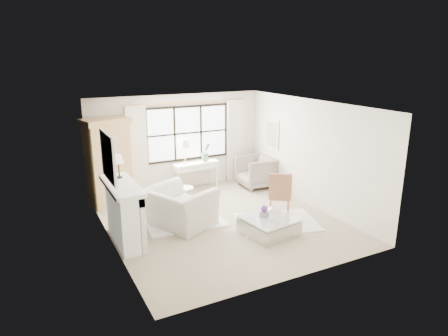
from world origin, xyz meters
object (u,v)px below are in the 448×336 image
at_px(console_table, 196,176).
at_px(coffee_table, 269,226).
at_px(club_armchair, 180,207).
at_px(armoire, 108,162).

xyz_separation_m(console_table, coffee_table, (0.20, -3.48, -0.22)).
bearing_deg(club_armchair, coffee_table, -153.81).
xyz_separation_m(armoire, coffee_table, (2.64, -3.35, -0.96)).
bearing_deg(console_table, coffee_table, -91.37).
bearing_deg(armoire, coffee_table, -65.50).
distance_m(club_armchair, coffee_table, 2.02).
relative_size(armoire, console_table, 1.68).
xyz_separation_m(armoire, console_table, (2.44, 0.14, -0.74)).
bearing_deg(coffee_table, console_table, 85.32).
distance_m(console_table, club_armchair, 2.59).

